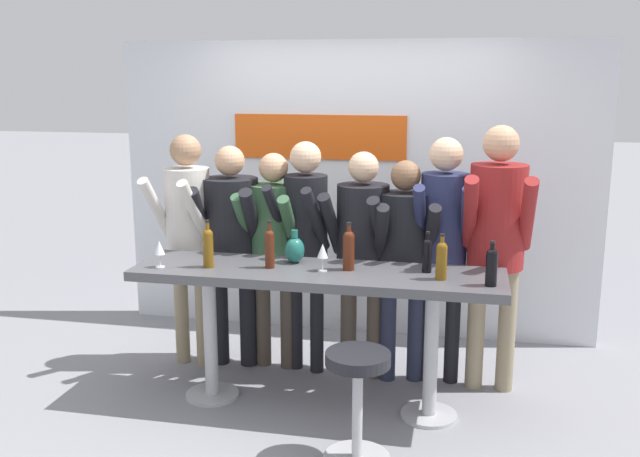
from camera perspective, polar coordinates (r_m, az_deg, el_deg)
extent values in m
plane|color=gray|center=(4.87, -0.22, -14.00)|extent=(40.00, 40.00, 0.00)
cube|color=silver|center=(5.93, 2.83, 3.12)|extent=(3.96, 0.10, 2.42)
cube|color=#DB5114|center=(5.87, -0.07, 7.33)|extent=(1.43, 0.02, 0.36)
cube|color=#4C4C51|center=(4.54, -0.23, -3.69)|extent=(2.36, 0.60, 0.06)
cylinder|color=#B2B2B7|center=(4.88, -8.77, -8.18)|extent=(0.09, 0.09, 0.88)
cylinder|color=#B2B2B7|center=(5.05, -8.60, -12.97)|extent=(0.36, 0.36, 0.02)
cylinder|color=#B2B2B7|center=(4.59, 8.88, -9.50)|extent=(0.09, 0.09, 0.88)
cylinder|color=#B2B2B7|center=(4.78, 8.69, -14.52)|extent=(0.36, 0.36, 0.02)
cylinder|color=#B2B2B7|center=(4.12, 3.01, -14.20)|extent=(0.06, 0.06, 0.59)
cylinder|color=black|center=(4.00, 3.06, -10.36)|extent=(0.36, 0.36, 0.07)
cylinder|color=gray|center=(5.50, -11.02, -6.36)|extent=(0.10, 0.10, 0.83)
cylinder|color=gray|center=(5.42, -9.38, -6.61)|extent=(0.10, 0.10, 0.83)
cylinder|color=beige|center=(5.27, -10.51, 1.21)|extent=(0.37, 0.37, 0.66)
sphere|color=#9E7556|center=(5.20, -10.71, 6.18)|extent=(0.23, 0.23, 0.23)
cylinder|color=beige|center=(5.21, -12.90, 1.51)|extent=(0.14, 0.39, 0.50)
cylinder|color=beige|center=(5.05, -9.95, 1.30)|extent=(0.14, 0.39, 0.50)
cylinder|color=black|center=(5.44, -8.02, -6.69)|extent=(0.13, 0.13, 0.79)
cylinder|color=black|center=(5.39, -5.78, -6.83)|extent=(0.13, 0.13, 0.79)
cylinder|color=black|center=(5.22, -7.11, 0.62)|extent=(0.42, 0.42, 0.63)
sphere|color=tan|center=(5.15, -7.23, 5.40)|extent=(0.21, 0.21, 0.21)
cylinder|color=black|center=(5.13, -9.61, 0.84)|extent=(0.12, 0.39, 0.49)
cylinder|color=black|center=(5.02, -5.51, 0.72)|extent=(0.12, 0.39, 0.49)
cylinder|color=#473D33|center=(5.38, -4.57, -6.96)|extent=(0.11, 0.11, 0.77)
cylinder|color=#473D33|center=(5.32, -2.58, -7.16)|extent=(0.11, 0.11, 0.77)
cylinder|color=#335638|center=(5.16, -3.68, 0.19)|extent=(0.37, 0.37, 0.61)
sphere|color=tan|center=(5.09, -3.75, 4.88)|extent=(0.21, 0.21, 0.21)
cylinder|color=#335638|center=(5.07, -6.03, 0.44)|extent=(0.11, 0.37, 0.47)
cylinder|color=#335638|center=(4.96, -2.42, 0.23)|extent=(0.11, 0.37, 0.47)
cylinder|color=black|center=(5.30, -1.95, -6.99)|extent=(0.10, 0.10, 0.81)
cylinder|color=black|center=(5.23, -0.25, -7.24)|extent=(0.10, 0.10, 0.81)
cylinder|color=black|center=(5.07, -1.14, 0.68)|extent=(0.37, 0.37, 0.64)
sphere|color=#D6AD89|center=(5.00, -1.16, 5.73)|extent=(0.22, 0.22, 0.22)
cylinder|color=black|center=(4.98, -3.43, 1.00)|extent=(0.15, 0.38, 0.49)
cylinder|color=black|center=(4.86, -0.35, 0.73)|extent=(0.15, 0.38, 0.49)
cylinder|color=#473D33|center=(5.23, 2.29, -7.43)|extent=(0.12, 0.12, 0.78)
cylinder|color=#473D33|center=(5.16, 4.40, -7.71)|extent=(0.12, 0.12, 0.78)
cylinder|color=black|center=(5.00, 3.44, 0.01)|extent=(0.43, 0.43, 0.62)
sphere|color=#D6AD89|center=(4.93, 3.50, 4.93)|extent=(0.21, 0.21, 0.21)
cylinder|color=black|center=(4.91, 0.95, 0.34)|extent=(0.16, 0.38, 0.48)
cylinder|color=black|center=(4.80, 4.80, 0.01)|extent=(0.16, 0.38, 0.48)
cylinder|color=#23283D|center=(5.13, 5.47, -8.00)|extent=(0.11, 0.11, 0.76)
cylinder|color=#23283D|center=(5.15, 7.65, -7.98)|extent=(0.11, 0.11, 0.76)
cylinder|color=black|center=(4.95, 6.75, -0.58)|extent=(0.41, 0.41, 0.60)
sphere|color=brown|center=(4.87, 6.88, 4.23)|extent=(0.21, 0.21, 0.21)
cylinder|color=black|center=(4.78, 4.91, -0.46)|extent=(0.15, 0.37, 0.47)
cylinder|color=black|center=(4.81, 8.91, -0.48)|extent=(0.15, 0.37, 0.47)
cylinder|color=black|center=(5.15, 8.57, -7.57)|extent=(0.10, 0.10, 0.84)
cylinder|color=black|center=(5.15, 10.56, -7.66)|extent=(0.10, 0.10, 0.84)
cylinder|color=#23284C|center=(4.94, 9.87, 0.57)|extent=(0.32, 0.32, 0.66)
sphere|color=#D6AD89|center=(4.87, 10.07, 5.88)|extent=(0.23, 0.23, 0.23)
cylinder|color=#23284C|center=(4.78, 7.99, 0.82)|extent=(0.08, 0.39, 0.50)
cylinder|color=#23284C|center=(4.78, 11.67, 0.66)|extent=(0.08, 0.39, 0.50)
cylinder|color=gray|center=(5.08, 12.36, -7.73)|extent=(0.12, 0.12, 0.88)
cylinder|color=gray|center=(5.09, 14.71, -7.82)|extent=(0.12, 0.12, 0.88)
cylinder|color=maroon|center=(4.88, 14.00, 0.94)|extent=(0.38, 0.38, 0.70)
sphere|color=tan|center=(4.81, 14.30, 6.62)|extent=(0.24, 0.24, 0.24)
cylinder|color=maroon|center=(4.70, 11.93, 1.24)|extent=(0.09, 0.41, 0.54)
cylinder|color=maroon|center=(4.71, 16.27, 1.05)|extent=(0.09, 0.41, 0.54)
cylinder|color=#4C1E0F|center=(4.51, 2.30, -2.00)|extent=(0.07, 0.07, 0.22)
sphere|color=#4C1E0F|center=(4.48, 2.32, -0.66)|extent=(0.07, 0.07, 0.07)
cylinder|color=#4C1E0F|center=(4.47, 2.32, -0.18)|extent=(0.03, 0.03, 0.08)
cylinder|color=black|center=(4.46, 2.33, 0.39)|extent=(0.03, 0.03, 0.02)
cylinder|color=#4C1E0F|center=(4.56, -4.05, -1.84)|extent=(0.06, 0.06, 0.22)
sphere|color=#4C1E0F|center=(4.54, -4.07, -0.51)|extent=(0.06, 0.06, 0.06)
cylinder|color=#4C1E0F|center=(4.53, -4.08, -0.04)|extent=(0.02, 0.02, 0.08)
cylinder|color=black|center=(4.52, -4.08, 0.53)|extent=(0.03, 0.03, 0.02)
cylinder|color=black|center=(4.51, 8.56, -2.35)|extent=(0.06, 0.06, 0.18)
sphere|color=black|center=(4.48, 8.60, -1.21)|extent=(0.06, 0.06, 0.06)
cylinder|color=black|center=(4.48, 8.61, -0.81)|extent=(0.02, 0.02, 0.06)
cylinder|color=black|center=(4.47, 8.63, -0.32)|extent=(0.03, 0.03, 0.01)
cylinder|color=brown|center=(4.62, -8.93, -1.77)|extent=(0.07, 0.07, 0.22)
sphere|color=brown|center=(4.60, -8.98, -0.46)|extent=(0.07, 0.07, 0.07)
cylinder|color=brown|center=(4.59, -8.99, 0.01)|extent=(0.03, 0.03, 0.08)
cylinder|color=black|center=(4.58, -9.01, 0.58)|extent=(0.03, 0.03, 0.02)
cylinder|color=brown|center=(4.36, 9.68, -2.78)|extent=(0.07, 0.07, 0.20)
sphere|color=brown|center=(4.34, 9.73, -1.51)|extent=(0.07, 0.07, 0.07)
cylinder|color=brown|center=(4.33, 9.75, -1.06)|extent=(0.03, 0.03, 0.07)
cylinder|color=black|center=(4.32, 9.77, -0.52)|extent=(0.03, 0.03, 0.01)
cylinder|color=black|center=(4.29, 13.55, -3.26)|extent=(0.07, 0.07, 0.19)
sphere|color=black|center=(4.27, 13.61, -2.03)|extent=(0.07, 0.07, 0.07)
cylinder|color=black|center=(4.26, 13.63, -1.60)|extent=(0.03, 0.03, 0.07)
cylinder|color=black|center=(4.25, 13.66, -1.07)|extent=(0.03, 0.03, 0.01)
cylinder|color=silver|center=(4.70, -12.66, -3.01)|extent=(0.06, 0.06, 0.01)
cylinder|color=silver|center=(4.69, -12.69, -2.50)|extent=(0.01, 0.01, 0.08)
cone|color=silver|center=(4.67, -12.74, -1.49)|extent=(0.07, 0.07, 0.09)
cylinder|color=silver|center=(4.50, 0.21, -3.38)|extent=(0.06, 0.06, 0.01)
cylinder|color=silver|center=(4.49, 0.21, -2.85)|extent=(0.01, 0.01, 0.08)
cone|color=silver|center=(4.47, 0.21, -1.79)|extent=(0.07, 0.07, 0.09)
ellipsoid|color=#1E665B|center=(4.68, -2.04, -1.74)|extent=(0.13, 0.13, 0.17)
cylinder|color=#1E665B|center=(4.66, -2.05, -0.43)|extent=(0.04, 0.04, 0.05)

